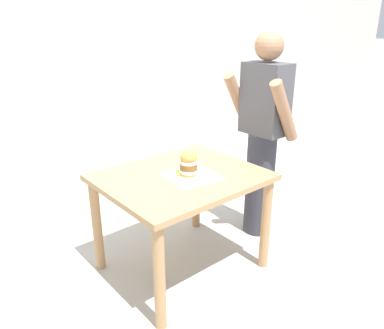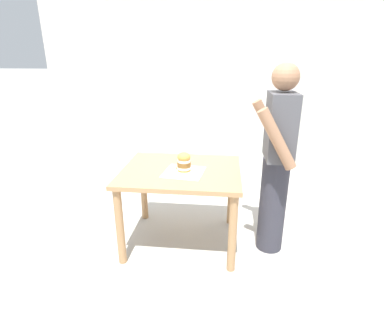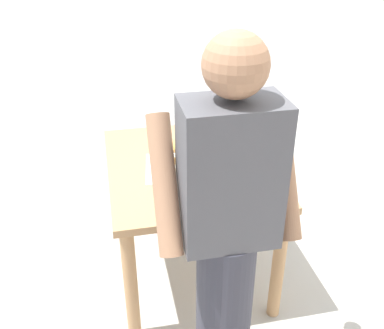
{
  "view_description": "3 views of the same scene",
  "coord_description": "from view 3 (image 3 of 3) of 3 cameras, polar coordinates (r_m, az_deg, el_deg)",
  "views": [
    {
      "loc": [
        1.88,
        -1.49,
        1.76
      ],
      "look_at": [
        0.0,
        0.1,
        0.81
      ],
      "focal_mm": 35.0,
      "sensor_mm": 36.0,
      "label": 1
    },
    {
      "loc": [
        2.53,
        0.38,
        1.74
      ],
      "look_at": [
        0.0,
        0.1,
        0.81
      ],
      "focal_mm": 28.0,
      "sensor_mm": 36.0,
      "label": 2
    },
    {
      "loc": [
        0.43,
        2.17,
        2.0
      ],
      "look_at": [
        0.0,
        0.1,
        0.81
      ],
      "focal_mm": 42.0,
      "sensor_mm": 36.0,
      "label": 3
    }
  ],
  "objects": [
    {
      "name": "ground_plane",
      "position": [
        2.98,
        -0.4,
        -12.73
      ],
      "size": [
        80.0,
        80.0,
        0.0
      ],
      "primitive_type": "plane",
      "color": "#ADAAA3"
    },
    {
      "name": "serving_paper",
      "position": [
        2.49,
        -1.93,
        -0.4
      ],
      "size": [
        0.38,
        0.38,
        0.0
      ],
      "primitive_type": "cube",
      "rotation": [
        0.0,
        0.0,
        -0.13
      ],
      "color": "white",
      "rests_on": "patio_table"
    },
    {
      "name": "sandwich",
      "position": [
        2.45,
        -1.35,
        1.45
      ],
      "size": [
        0.13,
        0.13,
        0.21
      ],
      "color": "gold",
      "rests_on": "serving_paper"
    },
    {
      "name": "patio_table",
      "position": [
        2.59,
        -0.45,
        -2.22
      ],
      "size": [
        0.9,
        1.08,
        0.76
      ],
      "color": "tan",
      "rests_on": "ground"
    },
    {
      "name": "diner_across_table",
      "position": [
        1.78,
        4.45,
        -9.41
      ],
      "size": [
        0.55,
        0.35,
        1.69
      ],
      "color": "#33333D",
      "rests_on": "ground"
    },
    {
      "name": "pickle_spear",
      "position": [
        2.54,
        -0.35,
        0.65
      ],
      "size": [
        0.08,
        0.06,
        0.02
      ],
      "primitive_type": "cylinder",
      "rotation": [
        0.0,
        1.57,
        2.66
      ],
      "color": "#8EA83D",
      "rests_on": "serving_paper"
    }
  ]
}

